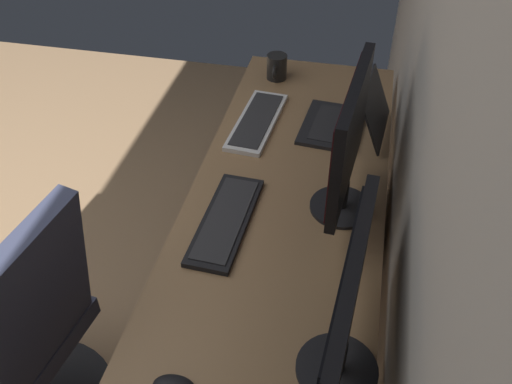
{
  "coord_description": "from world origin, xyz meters",
  "views": [
    {
      "loc": [
        0.98,
        1.8,
        1.94
      ],
      "look_at": [
        -0.14,
        1.56,
        0.95
      ],
      "focal_mm": 39.19,
      "sensor_mm": 36.0,
      "label": 1
    }
  ],
  "objects": [
    {
      "name": "wall_back",
      "position": [
        0.0,
        2.0,
        1.3
      ],
      "size": [
        4.84,
        0.1,
        2.6
      ],
      "primitive_type": "cube",
      "color": "beige",
      "rests_on": "ground"
    },
    {
      "name": "desk",
      "position": [
        -0.14,
        1.61,
        0.67
      ],
      "size": [
        2.37,
        0.64,
        0.73
      ],
      "color": "#936D47",
      "rests_on": "ground"
    },
    {
      "name": "drawer_pedestal",
      "position": [
        -0.47,
        1.63,
        0.35
      ],
      "size": [
        0.4,
        0.51,
        0.69
      ],
      "color": "#936D47",
      "rests_on": "ground"
    },
    {
      "name": "monitor_primary",
      "position": [
        -0.37,
        1.78,
        0.99
      ],
      "size": [
        0.48,
        0.2,
        0.46
      ],
      "color": "black",
      "rests_on": "desk"
    },
    {
      "name": "monitor_secondary",
      "position": [
        0.21,
        1.83,
        0.96
      ],
      "size": [
        0.56,
        0.2,
        0.39
      ],
      "color": "black",
      "rests_on": "desk"
    },
    {
      "name": "laptop_left",
      "position": [
        -0.82,
        1.77,
        0.78
      ],
      "size": [
        0.33,
        0.33,
        0.21
      ],
      "color": "black",
      "rests_on": "desk"
    },
    {
      "name": "keyboard_main",
      "position": [
        -0.79,
        1.42,
        0.74
      ],
      "size": [
        0.43,
        0.17,
        0.02
      ],
      "color": "silver",
      "rests_on": "desk"
    },
    {
      "name": "keyboard_spare",
      "position": [
        -0.23,
        1.44,
        0.74
      ],
      "size": [
        0.43,
        0.16,
        0.02
      ],
      "color": "black",
      "rests_on": "desk"
    },
    {
      "name": "coffee_mug",
      "position": [
        -1.15,
        1.43,
        0.78
      ],
      "size": [
        0.13,
        0.09,
        0.11
      ],
      "color": "black",
      "rests_on": "desk"
    },
    {
      "name": "office_chair",
      "position": [
        0.16,
        0.89,
        0.46
      ],
      "size": [
        0.56,
        0.58,
        0.97
      ],
      "color": "#383D56",
      "rests_on": "ground"
    }
  ]
}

